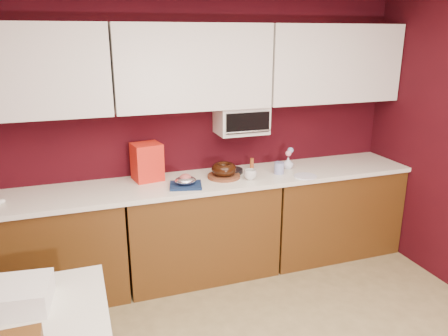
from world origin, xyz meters
TOP-DOWN VIEW (x-y plane):
  - wall_back at (0.00, 2.25)m, footprint 4.00×0.02m
  - base_cabinet_left at (-1.33, 1.94)m, footprint 1.31×0.58m
  - base_cabinet_center at (0.00, 1.94)m, footprint 1.31×0.58m
  - base_cabinet_right at (1.33, 1.94)m, footprint 1.31×0.58m
  - countertop at (0.00, 1.94)m, footprint 4.00×0.62m
  - upper_cabinet_left at (-1.33, 2.08)m, footprint 1.31×0.33m
  - upper_cabinet_center at (0.00, 2.08)m, footprint 1.31×0.33m
  - upper_cabinet_right at (1.33, 2.08)m, footprint 1.31×0.33m
  - toaster_oven at (0.45, 2.10)m, footprint 0.45×0.30m
  - toaster_oven_door at (0.45, 1.94)m, footprint 0.40×0.02m
  - toaster_oven_handle at (0.45, 1.93)m, footprint 0.42×0.02m
  - cake_base at (0.23, 1.94)m, footprint 0.37×0.37m
  - bundt_cake at (0.23, 1.94)m, footprint 0.23×0.23m
  - navy_towel at (-0.15, 1.82)m, footprint 0.31×0.28m
  - foil_ham_nest at (-0.15, 1.82)m, footprint 0.19×0.16m
  - roasted_ham at (-0.15, 1.82)m, footprint 0.12×0.11m
  - pandoro_box at (-0.42, 2.10)m, footprint 0.27×0.25m
  - dark_pan at (0.34, 2.05)m, footprint 0.21×0.21m
  - coffee_mug at (0.43, 1.81)m, footprint 0.12×0.12m
  - blue_jar at (0.74, 1.88)m, footprint 0.11×0.11m
  - flower_vase at (0.88, 2.00)m, footprint 0.10×0.10m
  - flower_pink at (0.88, 2.00)m, footprint 0.06×0.06m
  - flower_blue at (0.91, 2.02)m, footprint 0.06×0.06m
  - china_plate at (0.92, 1.72)m, footprint 0.21×0.21m
  - amber_bottle at (0.55, 2.08)m, footprint 0.05×0.05m
  - egg_right at (-1.54, 1.89)m, footprint 0.05×0.04m
  - newspaper_stack at (-1.36, 0.69)m, footprint 0.39×0.34m

SIDE VIEW (x-z plane):
  - base_cabinet_left at x=-1.33m, z-range 0.00..0.86m
  - base_cabinet_center at x=0.00m, z-range 0.00..0.86m
  - base_cabinet_right at x=1.33m, z-range 0.00..0.86m
  - newspaper_stack at x=-1.36m, z-range 0.75..0.88m
  - countertop at x=0.00m, z-range 0.86..0.90m
  - china_plate at x=0.92m, z-range 0.90..0.91m
  - navy_towel at x=-0.15m, z-range 0.90..0.92m
  - cake_base at x=0.23m, z-range 0.90..0.93m
  - dark_pan at x=0.34m, z-range 0.90..0.94m
  - egg_right at x=-1.54m, z-range 0.90..0.94m
  - coffee_mug at x=0.43m, z-range 0.90..1.01m
  - amber_bottle at x=0.55m, z-range 0.90..1.01m
  - blue_jar at x=0.74m, z-range 0.90..1.01m
  - foil_ham_nest at x=-0.15m, z-range 0.92..0.99m
  - flower_vase at x=0.88m, z-range 0.90..1.02m
  - roasted_ham at x=-0.15m, z-range 0.95..1.01m
  - bundt_cake at x=0.23m, z-range 0.94..1.02m
  - flower_pink at x=0.88m, z-range 1.02..1.08m
  - pandoro_box at x=-0.42m, z-range 0.90..1.22m
  - flower_blue at x=0.91m, z-range 1.04..1.10m
  - wall_back at x=0.00m, z-range 0.00..2.50m
  - toaster_oven_handle at x=0.45m, z-range 1.29..1.31m
  - toaster_oven at x=0.45m, z-range 1.25..1.50m
  - toaster_oven_door at x=0.45m, z-range 1.28..1.47m
  - upper_cabinet_left at x=-1.33m, z-range 1.50..2.20m
  - upper_cabinet_center at x=0.00m, z-range 1.50..2.20m
  - upper_cabinet_right at x=1.33m, z-range 1.50..2.20m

